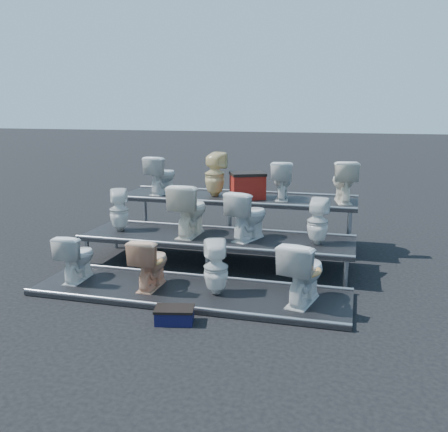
% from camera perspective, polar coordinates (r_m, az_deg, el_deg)
% --- Properties ---
extents(ground, '(80.00, 80.00, 0.00)m').
position_cam_1_polar(ground, '(7.87, -0.86, -5.65)').
color(ground, black).
rests_on(ground, ground).
extents(tier_front, '(4.20, 1.20, 0.06)m').
position_cam_1_polar(tier_front, '(6.69, -3.95, -8.75)').
color(tier_front, black).
rests_on(tier_front, ground).
extents(tier_mid, '(4.20, 1.20, 0.46)m').
position_cam_1_polar(tier_mid, '(7.80, -0.87, -4.04)').
color(tier_mid, black).
rests_on(tier_mid, ground).
extents(tier_back, '(4.20, 1.20, 0.86)m').
position_cam_1_polar(tier_back, '(8.97, 1.40, -0.53)').
color(tier_back, black).
rests_on(tier_back, ground).
extents(toilet_0, '(0.40, 0.67, 0.67)m').
position_cam_1_polar(toilet_0, '(7.26, -16.51, -4.47)').
color(toilet_0, silver).
rests_on(toilet_0, tier_front).
extents(toilet_1, '(0.39, 0.69, 0.70)m').
position_cam_1_polar(toilet_1, '(6.76, -8.41, -5.24)').
color(toilet_1, '#DFA781').
rests_on(toilet_1, tier_front).
extents(toilet_2, '(0.41, 0.41, 0.71)m').
position_cam_1_polar(toilet_2, '(6.46, -0.92, -5.90)').
color(toilet_2, silver).
rests_on(toilet_2, tier_front).
extents(toilet_3, '(0.61, 0.86, 0.80)m').
position_cam_1_polar(toilet_3, '(6.25, 9.00, -6.27)').
color(toilet_3, silver).
rests_on(toilet_3, tier_front).
extents(toilet_4, '(0.41, 0.41, 0.68)m').
position_cam_1_polar(toilet_4, '(8.25, -11.90, 0.67)').
color(toilet_4, silver).
rests_on(toilet_4, tier_mid).
extents(toilet_5, '(0.49, 0.83, 0.83)m').
position_cam_1_polar(toilet_5, '(7.77, -3.98, 0.76)').
color(toilet_5, white).
rests_on(toilet_5, tier_mid).
extents(toilet_6, '(0.65, 0.84, 0.75)m').
position_cam_1_polar(toilet_6, '(7.53, 2.76, 0.10)').
color(toilet_6, silver).
rests_on(toilet_6, tier_mid).
extents(toilet_7, '(0.35, 0.35, 0.68)m').
position_cam_1_polar(toilet_7, '(7.40, 10.65, -0.62)').
color(toilet_7, silver).
rests_on(toilet_7, tier_mid).
extents(toilet_8, '(0.50, 0.74, 0.70)m').
position_cam_1_polar(toilet_8, '(9.26, -7.15, 4.70)').
color(toilet_8, silver).
rests_on(toilet_8, tier_back).
extents(toilet_9, '(0.43, 0.44, 0.78)m').
position_cam_1_polar(toilet_9, '(8.92, -1.06, 4.77)').
color(toilet_9, beige).
rests_on(toilet_9, tier_back).
extents(toilet_10, '(0.44, 0.69, 0.67)m').
position_cam_1_polar(toilet_10, '(8.67, 6.64, 4.09)').
color(toilet_10, silver).
rests_on(toilet_10, tier_back).
extents(toilet_11, '(0.52, 0.76, 0.71)m').
position_cam_1_polar(toilet_11, '(8.58, 13.49, 3.88)').
color(toilet_11, white).
rests_on(toilet_11, tier_back).
extents(red_crate, '(0.70, 0.64, 0.41)m').
position_cam_1_polar(red_crate, '(8.75, 2.70, 3.36)').
color(red_crate, maroon).
rests_on(red_crate, tier_back).
extents(step_stool, '(0.48, 0.35, 0.16)m').
position_cam_1_polar(step_stool, '(5.89, -5.68, -11.36)').
color(step_stool, '#0E0E34').
rests_on(step_stool, ground).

